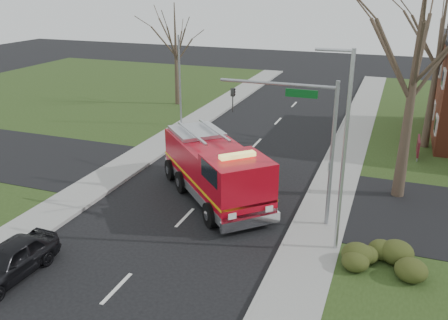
% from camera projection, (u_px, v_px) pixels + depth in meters
% --- Properties ---
extents(ground, '(120.00, 120.00, 0.00)m').
position_uv_depth(ground, '(185.00, 218.00, 22.78)').
color(ground, black).
rests_on(ground, ground).
extents(sidewalk_right, '(2.40, 80.00, 0.15)m').
position_uv_depth(sidewalk_right, '(314.00, 239.00, 20.73)').
color(sidewalk_right, gray).
rests_on(sidewalk_right, ground).
extents(sidewalk_left, '(2.40, 80.00, 0.15)m').
position_uv_depth(sidewalk_left, '(77.00, 197.00, 24.78)').
color(sidewalk_left, gray).
rests_on(sidewalk_left, ground).
extents(health_center_sign, '(0.12, 2.00, 1.40)m').
position_uv_depth(health_center_sign, '(418.00, 146.00, 30.00)').
color(health_center_sign, '#55131D').
rests_on(health_center_sign, ground).
extents(hedge_corner, '(2.80, 2.00, 0.90)m').
position_uv_depth(hedge_corner, '(380.00, 253.00, 18.76)').
color(hedge_corner, '#333B15').
rests_on(hedge_corner, lawn_right).
extents(bare_tree_near, '(6.00, 6.00, 12.00)m').
position_uv_depth(bare_tree_near, '(417.00, 55.00, 22.33)').
color(bare_tree_near, '#382A21').
rests_on(bare_tree_near, ground).
extents(bare_tree_far, '(5.25, 5.25, 10.50)m').
position_uv_depth(bare_tree_far, '(439.00, 52.00, 30.06)').
color(bare_tree_far, '#382A21').
rests_on(bare_tree_far, ground).
extents(bare_tree_left, '(4.50, 4.50, 9.00)m').
position_uv_depth(bare_tree_left, '(176.00, 43.00, 41.63)').
color(bare_tree_left, '#382A21').
rests_on(bare_tree_left, ground).
extents(traffic_signal_mast, '(5.29, 0.18, 6.80)m').
position_uv_depth(traffic_signal_mast, '(304.00, 126.00, 20.74)').
color(traffic_signal_mast, gray).
rests_on(traffic_signal_mast, ground).
extents(streetlight_pole, '(1.48, 0.16, 8.40)m').
position_uv_depth(streetlight_pole, '(343.00, 149.00, 18.41)').
color(streetlight_pole, '#B7BABF').
rests_on(streetlight_pole, ground).
extents(utility_pole_far, '(0.14, 0.14, 7.00)m').
position_uv_depth(utility_pole_far, '(180.00, 82.00, 36.05)').
color(utility_pole_far, gray).
rests_on(utility_pole_far, ground).
extents(fire_engine, '(7.82, 7.99, 3.37)m').
position_uv_depth(fire_engine, '(216.00, 171.00, 24.31)').
color(fire_engine, '#AD0717').
rests_on(fire_engine, ground).
extents(parked_car_maroon, '(1.85, 4.22, 1.42)m').
position_uv_depth(parked_car_maroon, '(10.00, 260.00, 18.01)').
color(parked_car_maroon, black).
rests_on(parked_car_maroon, ground).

